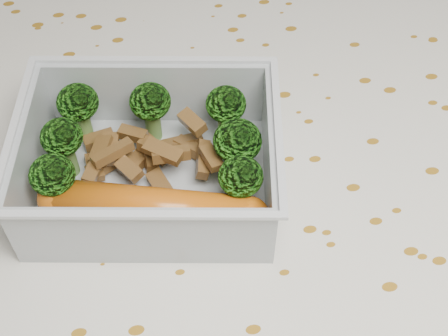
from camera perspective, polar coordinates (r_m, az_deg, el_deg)
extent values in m
cube|color=brown|center=(0.44, 0.91, -4.75)|extent=(1.40, 0.90, 0.04)
cube|color=silver|center=(0.42, 0.95, -3.02)|extent=(1.46, 0.96, 0.01)
cube|color=silver|center=(0.42, -6.45, -1.43)|extent=(0.18, 0.15, 0.00)
cube|color=silver|center=(0.44, -6.21, 6.79)|extent=(0.15, 0.03, 0.05)
cube|color=silver|center=(0.37, -7.51, -6.10)|extent=(0.15, 0.03, 0.05)
cube|color=silver|center=(0.40, 4.14, 0.89)|extent=(0.03, 0.11, 0.05)
cube|color=silver|center=(0.42, -17.26, 0.93)|extent=(0.03, 0.11, 0.05)
cube|color=silver|center=(0.43, -6.48, 9.78)|extent=(0.16, 0.04, 0.00)
cube|color=silver|center=(0.34, -8.04, -4.27)|extent=(0.16, 0.04, 0.00)
cube|color=silver|center=(0.38, 5.00, 3.47)|extent=(0.03, 0.12, 0.00)
cube|color=silver|center=(0.40, -18.74, 3.38)|extent=(0.03, 0.12, 0.00)
cylinder|color=#608C3F|center=(0.45, -12.71, 3.86)|extent=(0.01, 0.01, 0.03)
ellipsoid|color=#2E7C17|center=(0.43, -13.23, 5.87)|extent=(0.03, 0.03, 0.02)
cylinder|color=#608C3F|center=(0.44, -6.49, 4.01)|extent=(0.01, 0.01, 0.03)
ellipsoid|color=#2E7C17|center=(0.42, -6.77, 6.07)|extent=(0.03, 0.03, 0.02)
cylinder|color=#608C3F|center=(0.43, 0.17, 3.79)|extent=(0.01, 0.01, 0.03)
ellipsoid|color=#2E7C17|center=(0.42, 0.18, 5.86)|extent=(0.03, 0.03, 0.02)
cylinder|color=#608C3F|center=(0.43, -14.03, 0.78)|extent=(0.01, 0.01, 0.03)
ellipsoid|color=#2E7C17|center=(0.41, -14.63, 2.76)|extent=(0.03, 0.03, 0.02)
cylinder|color=#608C3F|center=(0.41, 1.18, 0.45)|extent=(0.01, 0.01, 0.02)
ellipsoid|color=#2E7C17|center=(0.40, 1.24, 2.49)|extent=(0.03, 0.03, 0.03)
cylinder|color=#608C3F|center=(0.41, -14.78, -2.53)|extent=(0.01, 0.01, 0.03)
ellipsoid|color=#2E7C17|center=(0.39, -15.44, -0.60)|extent=(0.03, 0.03, 0.02)
cylinder|color=#608C3F|center=(0.40, 1.47, -2.77)|extent=(0.01, 0.01, 0.03)
ellipsoid|color=#2E7C17|center=(0.38, 1.54, -0.78)|extent=(0.03, 0.03, 0.02)
cube|color=brown|center=(0.43, -6.80, 1.09)|extent=(0.01, 0.03, 0.01)
cube|color=brown|center=(0.41, -5.75, -1.65)|extent=(0.02, 0.03, 0.01)
cube|color=brown|center=(0.45, -11.34, 2.54)|extent=(0.02, 0.02, 0.01)
cube|color=brown|center=(0.44, -3.84, 2.38)|extent=(0.03, 0.01, 0.01)
cube|color=brown|center=(0.41, -8.66, -0.12)|extent=(0.02, 0.02, 0.01)
cube|color=brown|center=(0.42, -2.92, 4.20)|extent=(0.02, 0.02, 0.01)
cube|color=brown|center=(0.43, -6.30, 1.71)|extent=(0.02, 0.03, 0.01)
cube|color=brown|center=(0.43, -8.65, 0.49)|extent=(0.01, 0.03, 0.01)
cube|color=brown|center=(0.41, -1.92, 0.80)|extent=(0.02, 0.03, 0.01)
cube|color=brown|center=(0.41, -4.87, 1.26)|extent=(0.03, 0.01, 0.01)
cube|color=brown|center=(0.43, -8.32, 3.07)|extent=(0.02, 0.02, 0.01)
cube|color=brown|center=(0.43, -3.11, 1.86)|extent=(0.02, 0.02, 0.01)
cube|color=brown|center=(0.40, -1.17, 0.93)|extent=(0.01, 0.02, 0.01)
cube|color=brown|center=(0.41, -10.15, 1.37)|extent=(0.03, 0.02, 0.01)
cube|color=brown|center=(0.42, -11.80, -0.05)|extent=(0.02, 0.03, 0.01)
cube|color=brown|center=(0.42, -6.57, 1.92)|extent=(0.02, 0.02, 0.01)
cube|color=brown|center=(0.41, -5.57, 1.51)|extent=(0.03, 0.03, 0.01)
cube|color=brown|center=(0.43, -10.84, 0.29)|extent=(0.03, 0.02, 0.01)
cube|color=brown|center=(0.43, -11.75, 0.06)|extent=(0.01, 0.02, 0.01)
cube|color=brown|center=(0.43, -10.39, 1.74)|extent=(0.01, 0.03, 0.01)
cube|color=brown|center=(0.43, -11.13, 1.56)|extent=(0.02, 0.02, 0.01)
cube|color=brown|center=(0.43, -7.56, 1.01)|extent=(0.03, 0.03, 0.01)
cylinder|color=#C35B0F|center=(0.39, -6.54, -3.66)|extent=(0.12, 0.06, 0.03)
sphere|color=#C35B0F|center=(0.38, 2.28, -4.52)|extent=(0.03, 0.03, 0.03)
sphere|color=#C35B0F|center=(0.40, -14.89, -2.77)|extent=(0.03, 0.03, 0.03)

